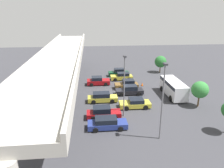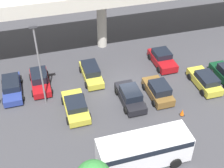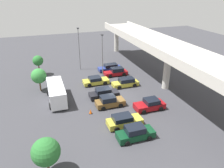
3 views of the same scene
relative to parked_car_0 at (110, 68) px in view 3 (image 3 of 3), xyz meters
The scene contains 18 objects.
ground_plane 11.69m from the parked_car_0, 14.75° to the right, with size 107.35×107.35×0.00m, color #38383D.
highway_overpass 14.27m from the parked_car_0, 29.72° to the left, with size 51.26×6.49×7.86m.
parked_car_0 is the anchor object (origin of this frame).
parked_car_1 2.90m from the parked_car_0, ahead, with size 2.07×4.63×1.59m.
parked_car_2 7.37m from the parked_car_0, 39.51° to the right, with size 2.26×4.64×1.42m.
parked_car_3 8.34m from the parked_car_0, ahead, with size 2.01×4.72×1.54m.
parked_car_4 12.12m from the parked_car_0, 23.40° to the right, with size 2.12×4.71×1.60m.
parked_car_5 14.89m from the parked_car_0, 18.92° to the right, with size 2.12×4.32×1.70m.
parked_car_6 16.83m from the parked_car_0, ahead, with size 2.24×4.41×1.61m.
parked_car_7 19.99m from the parked_car_0, 13.45° to the right, with size 2.11×4.54×1.55m.
parked_car_8 22.68m from the parked_car_0, 11.08° to the right, with size 2.01×4.49×1.71m.
shuttle_bus 15.51m from the parked_car_0, 51.11° to the right, with size 7.33×2.69×2.64m.
lamp_post_near_aisle 7.83m from the parked_car_0, 116.23° to the right, with size 0.70×0.35×8.84m.
lamp_post_mid_lot 5.83m from the parked_car_0, 39.63° to the right, with size 0.70×0.35×8.49m.
tree_front_left 14.57m from the parked_car_0, 99.81° to the right, with size 2.05×2.05×4.02m.
tree_front_centre 15.35m from the parked_car_0, 70.25° to the right, with size 2.54×2.54×3.96m.
tree_front_right 28.29m from the parked_car_0, 30.64° to the right, with size 2.70×2.70×3.92m.
traffic_cone 17.19m from the parked_car_0, 27.75° to the right, with size 0.44×0.44×0.70m.
Camera 3 is at (29.80, -10.77, 16.54)m, focal length 35.00 mm.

